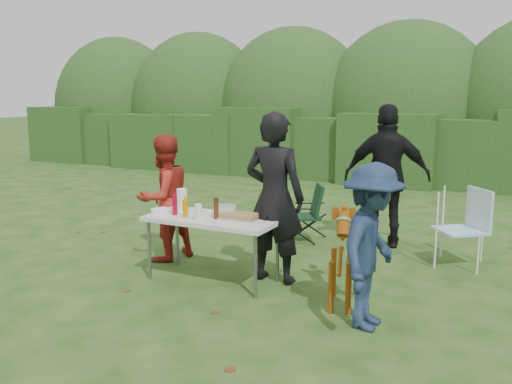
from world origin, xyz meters
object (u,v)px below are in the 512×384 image
at_px(paper_towel_roll, 182,200).
at_px(ketchup_bottle, 175,205).
at_px(person_black_puffy, 387,176).
at_px(camping_chair, 304,213).
at_px(child, 372,247).
at_px(dog, 341,262).
at_px(mustard_bottle, 185,209).
at_px(beer_bottle, 216,208).
at_px(lawn_chair, 460,227).
at_px(person_red_jacket, 164,198).
at_px(folding_table, 212,222).
at_px(person_cook, 274,198).

bearing_deg(paper_towel_roll, ketchup_bottle, -75.10).
distance_m(person_black_puffy, camping_chair, 1.27).
xyz_separation_m(child, paper_towel_roll, (-2.43, 0.59, 0.11)).
xyz_separation_m(child, camping_chair, (-1.61, 2.45, -0.34)).
relative_size(person_black_puffy, dog, 2.10).
height_order(mustard_bottle, beer_bottle, beer_bottle).
xyz_separation_m(lawn_chair, beer_bottle, (-2.37, -1.89, 0.37)).
bearing_deg(lawn_chair, person_red_jacket, -15.76).
distance_m(child, mustard_bottle, 2.21).
bearing_deg(folding_table, person_black_puffy, 58.15).
bearing_deg(beer_bottle, camping_chair, 83.44).
relative_size(person_cook, camping_chair, 2.29).
relative_size(person_black_puffy, ketchup_bottle, 8.98).
bearing_deg(mustard_bottle, beer_bottle, 14.93).
relative_size(person_cook, paper_towel_roll, 7.39).
height_order(mustard_bottle, paper_towel_roll, paper_towel_roll).
bearing_deg(ketchup_bottle, camping_chair, 69.99).
bearing_deg(person_cook, person_red_jacket, -4.19).
xyz_separation_m(camping_chair, ketchup_bottle, (-0.76, -2.09, 0.43)).
bearing_deg(camping_chair, paper_towel_roll, 35.68).
height_order(folding_table, person_cook, person_cook).
xyz_separation_m(mustard_bottle, beer_bottle, (0.34, 0.09, 0.02)).
xyz_separation_m(person_black_puffy, ketchup_bottle, (-1.87, -2.38, -0.14)).
bearing_deg(folding_table, child, -13.03).
distance_m(person_cook, dog, 1.10).
bearing_deg(ketchup_bottle, person_black_puffy, 51.90).
xyz_separation_m(child, dog, (-0.40, 0.39, -0.31)).
height_order(person_red_jacket, camping_chair, person_red_jacket).
distance_m(person_cook, mustard_bottle, 1.00).
bearing_deg(dog, lawn_chair, -41.29).
distance_m(folding_table, dog, 1.55).
xyz_separation_m(lawn_chair, mustard_bottle, (-2.71, -1.98, 0.35)).
xyz_separation_m(folding_table, dog, (1.53, -0.06, -0.24)).
relative_size(mustard_bottle, ketchup_bottle, 0.91).
xyz_separation_m(folding_table, lawn_chair, (2.45, 1.84, -0.20)).
height_order(folding_table, person_red_jacket, person_red_jacket).
height_order(person_cook, camping_chair, person_cook).
bearing_deg(beer_bottle, mustard_bottle, -165.07).
xyz_separation_m(folding_table, person_black_puffy, (1.42, 2.29, 0.30)).
relative_size(person_red_jacket, paper_towel_roll, 6.17).
xyz_separation_m(dog, beer_bottle, (-1.45, 0.01, 0.41)).
height_order(folding_table, ketchup_bottle, ketchup_bottle).
xyz_separation_m(folding_table, camping_chair, (0.32, 2.00, -0.27)).
distance_m(dog, mustard_bottle, 1.84).
bearing_deg(dog, beer_bottle, 74.33).
relative_size(folding_table, child, 0.99).
relative_size(dog, paper_towel_roll, 3.61).
bearing_deg(person_black_puffy, lawn_chair, 142.94).
bearing_deg(person_black_puffy, person_red_jacket, 24.37).
height_order(person_red_jacket, child, person_red_jacket).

